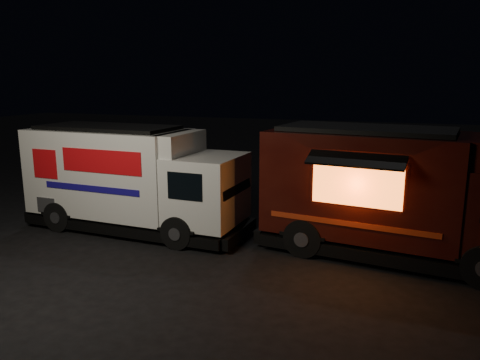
% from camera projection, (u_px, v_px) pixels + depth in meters
% --- Properties ---
extents(ground, '(80.00, 80.00, 0.00)m').
position_uv_depth(ground, '(193.00, 254.00, 11.59)').
color(ground, black).
rests_on(ground, ground).
extents(white_truck, '(6.62, 2.51, 2.96)m').
position_uv_depth(white_truck, '(136.00, 179.00, 13.23)').
color(white_truck, silver).
rests_on(white_truck, ground).
extents(red_truck, '(6.98, 3.34, 3.12)m').
position_uv_depth(red_truck, '(401.00, 194.00, 11.16)').
color(red_truck, '#360F09').
rests_on(red_truck, ground).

